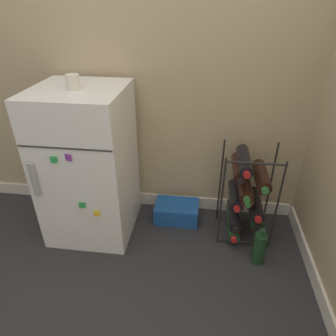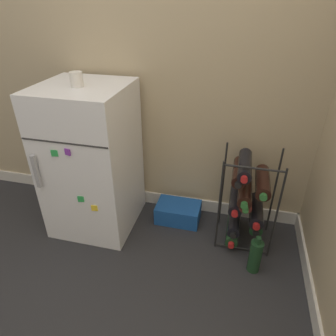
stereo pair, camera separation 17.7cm
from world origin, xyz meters
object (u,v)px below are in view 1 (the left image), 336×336
object	(u,v)px
mini_fridge	(88,165)
soda_box	(177,211)
fridge_top_cup	(73,82)
loose_bottle_floor	(259,248)
wine_rack	(245,193)

from	to	relation	value
mini_fridge	soda_box	world-z (taller)	mini_fridge
soda_box	fridge_top_cup	xyz separation A→B (m)	(-0.53, -0.16, 0.91)
mini_fridge	loose_bottle_floor	size ratio (longest dim) A/B	3.85
wine_rack	soda_box	world-z (taller)	wine_rack
mini_fridge	soda_box	bearing A→B (deg)	13.62
fridge_top_cup	loose_bottle_floor	distance (m)	1.36
wine_rack	fridge_top_cup	world-z (taller)	fridge_top_cup
mini_fridge	fridge_top_cup	world-z (taller)	fridge_top_cup
wine_rack	loose_bottle_floor	world-z (taller)	wine_rack
mini_fridge	fridge_top_cup	distance (m)	0.51
soda_box	loose_bottle_floor	distance (m)	0.60
mini_fridge	soda_box	xyz separation A→B (m)	(0.53, 0.13, -0.40)
wine_rack	loose_bottle_floor	xyz separation A→B (m)	(0.08, -0.24, -0.20)
mini_fridge	fridge_top_cup	bearing A→B (deg)	-89.44
fridge_top_cup	soda_box	bearing A→B (deg)	16.90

